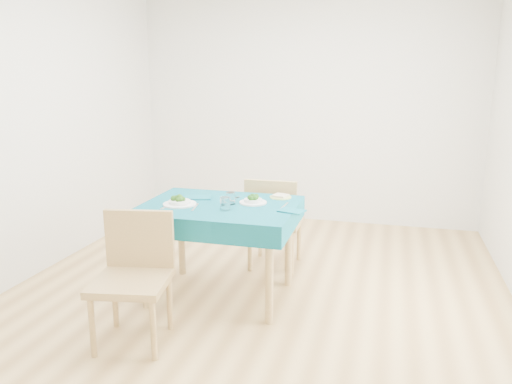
% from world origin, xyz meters
% --- Properties ---
extents(room_shell, '(4.02, 4.52, 2.73)m').
position_xyz_m(room_shell, '(0.00, 0.00, 1.35)').
color(room_shell, '#A57D44').
rests_on(room_shell, ground).
extents(table, '(1.17, 0.89, 0.76)m').
position_xyz_m(table, '(-0.27, -0.10, 0.38)').
color(table, '#084B5A').
rests_on(table, ground).
extents(chair_near, '(0.55, 0.59, 1.17)m').
position_xyz_m(chair_near, '(-0.59, -0.93, 0.59)').
color(chair_near, '#9C7D49').
rests_on(chair_near, ground).
extents(chair_far, '(0.47, 0.51, 1.15)m').
position_xyz_m(chair_far, '(0.01, 0.66, 0.58)').
color(chair_far, '#9C7D49').
rests_on(chair_far, ground).
extents(bowl_near, '(0.26, 0.26, 0.08)m').
position_xyz_m(bowl_near, '(-0.56, -0.19, 0.80)').
color(bowl_near, white).
rests_on(bowl_near, table).
extents(bowl_far, '(0.21, 0.21, 0.07)m').
position_xyz_m(bowl_far, '(-0.02, 0.00, 0.79)').
color(bowl_far, white).
rests_on(bowl_far, table).
extents(fork_near, '(0.05, 0.19, 0.00)m').
position_xyz_m(fork_near, '(-0.63, -0.26, 0.76)').
color(fork_near, silver).
rests_on(fork_near, table).
extents(knife_near, '(0.05, 0.22, 0.00)m').
position_xyz_m(knife_near, '(-0.41, -0.24, 0.76)').
color(knife_near, silver).
rests_on(knife_near, table).
extents(fork_far, '(0.09, 0.20, 0.00)m').
position_xyz_m(fork_far, '(-0.22, 0.05, 0.76)').
color(fork_far, silver).
rests_on(fork_far, table).
extents(knife_far, '(0.03, 0.20, 0.00)m').
position_xyz_m(knife_far, '(0.23, -0.01, 0.76)').
color(knife_far, silver).
rests_on(knife_far, table).
extents(napkin_near, '(0.25, 0.21, 0.01)m').
position_xyz_m(napkin_near, '(-0.50, 0.04, 0.76)').
color(napkin_near, '#0B5564').
rests_on(napkin_near, table).
extents(napkin_far, '(0.21, 0.17, 0.01)m').
position_xyz_m(napkin_far, '(0.31, -0.16, 0.76)').
color(napkin_far, '#0B5564').
rests_on(napkin_far, table).
extents(tumbler_center, '(0.07, 0.07, 0.09)m').
position_xyz_m(tumbler_center, '(-0.18, -0.07, 0.80)').
color(tumbler_center, white).
rests_on(tumbler_center, table).
extents(tumbler_side, '(0.08, 0.08, 0.10)m').
position_xyz_m(tumbler_side, '(-0.17, -0.25, 0.81)').
color(tumbler_side, white).
rests_on(tumbler_side, table).
extents(side_plate, '(0.18, 0.18, 0.01)m').
position_xyz_m(side_plate, '(0.14, 0.24, 0.76)').
color(side_plate, '#C1D668').
rests_on(side_plate, table).
extents(bread_slice, '(0.13, 0.13, 0.02)m').
position_xyz_m(bread_slice, '(0.14, 0.24, 0.78)').
color(bread_slice, beige).
rests_on(bread_slice, side_plate).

